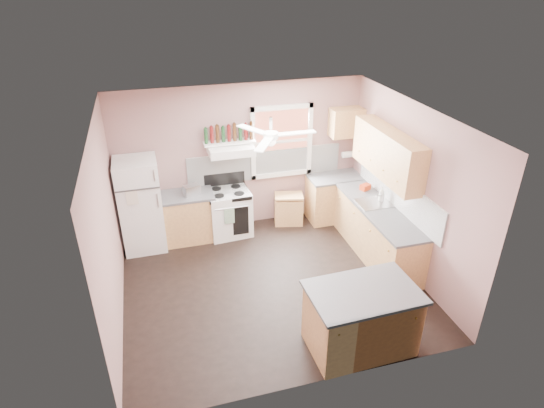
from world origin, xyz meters
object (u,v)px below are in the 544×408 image
object	(u,v)px
toaster	(192,190)
stove	(229,212)
refrigerator	(141,205)
cart	(289,210)
island	(361,320)

from	to	relation	value
toaster	stove	bearing A→B (deg)	-15.27
refrigerator	toaster	world-z (taller)	refrigerator
refrigerator	cart	distance (m)	2.75
toaster	stove	world-z (taller)	toaster
refrigerator	island	world-z (taller)	refrigerator
refrigerator	island	bearing A→B (deg)	-51.49
refrigerator	toaster	distance (m)	0.90
stove	island	size ratio (longest dim) A/B	0.66
refrigerator	cart	world-z (taller)	refrigerator
refrigerator	island	distance (m)	4.17
refrigerator	toaster	bearing A→B (deg)	0.17
toaster	island	distance (m)	3.71
toaster	island	xyz separation A→B (m)	(1.72, -3.24, -0.56)
toaster	island	bearing A→B (deg)	-80.56
stove	island	distance (m)	3.45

